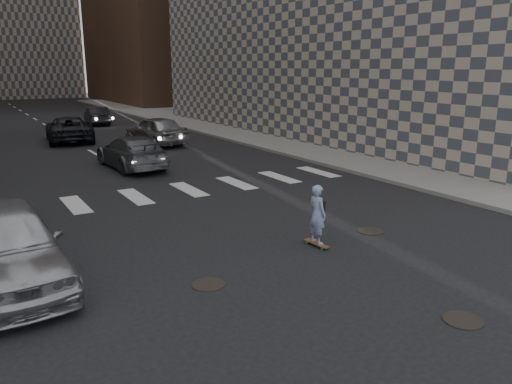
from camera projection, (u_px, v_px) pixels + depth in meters
ground at (321, 285)px, 10.31m from camera, size 160.00×160.00×0.00m
sidewalk_right at (305, 131)px, 34.16m from camera, size 13.00×80.00×0.15m
manhole_a at (463, 320)px, 8.84m from camera, size 0.70×0.70×0.02m
manhole_b at (208, 284)px, 10.29m from camera, size 0.70×0.70×0.02m
manhole_c at (370, 231)px, 13.63m from camera, size 0.70×0.70×0.02m
skateboarder at (317, 214)px, 12.32m from camera, size 0.40×0.81×1.58m
silver_sedan at (5, 245)px, 10.12m from camera, size 2.28×5.10×1.70m
traffic_car_b at (132, 152)px, 21.99m from camera, size 2.18×4.97×1.42m
traffic_car_c at (69, 129)px, 29.76m from camera, size 3.11×5.62×1.49m
traffic_car_d at (156, 130)px, 28.61m from camera, size 2.58×5.02×1.63m
traffic_car_e at (97, 116)px, 38.42m from camera, size 1.80×4.21×1.35m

